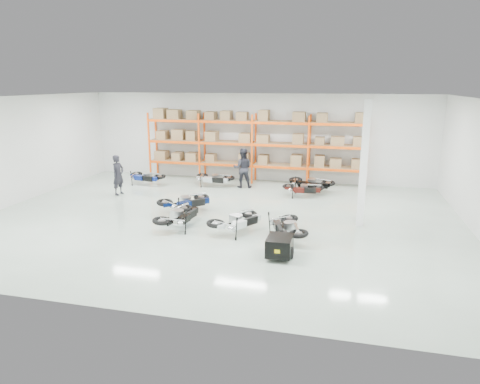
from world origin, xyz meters
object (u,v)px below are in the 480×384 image
(moto_silver_left, at_px, (237,217))
(moto_back_a, at_px, (145,174))
(trailer, at_px, (280,246))
(moto_touring_right, at_px, (287,223))
(person_back, at_px, (243,168))
(moto_black_far_left, at_px, (179,212))
(moto_blue_centre, at_px, (186,199))
(moto_back_d, at_px, (303,186))
(moto_back_c, at_px, (310,180))
(person_left, at_px, (118,175))
(moto_back_b, at_px, (214,176))

(moto_silver_left, relative_size, moto_back_a, 1.06)
(trailer, distance_m, moto_back_a, 11.05)
(moto_touring_right, distance_m, person_back, 7.34)
(moto_black_far_left, xyz_separation_m, moto_touring_right, (3.86, -0.21, -0.03))
(moto_blue_centre, relative_size, moto_touring_right, 1.03)
(trailer, bearing_deg, moto_silver_left, 134.44)
(moto_blue_centre, xyz_separation_m, moto_back_d, (4.28, 3.56, -0.09))
(moto_back_c, distance_m, moto_back_d, 0.91)
(person_back, bearing_deg, trailer, 98.22)
(moto_silver_left, height_order, moto_back_a, moto_silver_left)
(moto_touring_right, relative_size, moto_back_a, 1.05)
(trailer, height_order, moto_back_a, moto_back_a)
(trailer, bearing_deg, person_left, 146.34)
(moto_touring_right, distance_m, moto_back_b, 7.92)
(person_back, bearing_deg, moto_blue_centre, 63.15)
(moto_blue_centre, height_order, moto_back_b, moto_blue_centre)
(moto_silver_left, distance_m, moto_black_far_left, 2.12)
(moto_black_far_left, xyz_separation_m, person_back, (0.77, 6.44, 0.38))
(moto_back_c, bearing_deg, moto_silver_left, 174.90)
(moto_back_c, distance_m, person_back, 3.35)
(moto_back_d, bearing_deg, moto_back_a, 83.01)
(moto_back_a, height_order, moto_back_b, moto_back_a)
(moto_black_far_left, bearing_deg, moto_blue_centre, -69.36)
(trailer, bearing_deg, moto_back_c, 88.52)
(moto_touring_right, bearing_deg, moto_back_d, 71.72)
(moto_silver_left, relative_size, moto_touring_right, 1.01)
(moto_silver_left, bearing_deg, moto_blue_centre, -2.58)
(moto_back_a, xyz_separation_m, moto_back_d, (7.98, -0.48, -0.04))
(moto_back_c, height_order, person_back, person_back)
(moto_silver_left, distance_m, moto_back_b, 6.90)
(moto_back_d, bearing_deg, person_left, 97.14)
(moto_blue_centre, bearing_deg, person_back, -58.84)
(moto_back_a, xyz_separation_m, person_left, (-0.33, -2.05, 0.38))
(moto_back_a, bearing_deg, moto_back_c, -74.85)
(moto_back_d, xyz_separation_m, person_back, (-3.08, 1.10, 0.47))
(moto_back_a, bearing_deg, moto_back_b, -69.92)
(person_left, bearing_deg, moto_back_a, 2.48)
(trailer, xyz_separation_m, moto_back_b, (-4.53, 8.10, 0.16))
(moto_back_a, distance_m, person_left, 2.11)
(moto_blue_centre, bearing_deg, moto_back_c, -89.92)
(moto_silver_left, xyz_separation_m, moto_back_d, (1.73, 5.37, -0.07))
(moto_blue_centre, relative_size, moto_back_d, 1.17)
(moto_back_b, height_order, person_left, person_left)
(moto_blue_centre, distance_m, moto_back_a, 5.47)
(person_left, xyz_separation_m, person_back, (5.24, 2.67, 0.05))
(moto_blue_centre, xyz_separation_m, moto_silver_left, (2.56, -1.81, -0.01))
(moto_black_far_left, distance_m, moto_back_a, 7.14)
(moto_black_far_left, relative_size, moto_back_d, 1.19)
(trailer, relative_size, moto_back_c, 0.81)
(moto_black_far_left, xyz_separation_m, moto_back_a, (-4.13, 5.82, -0.05))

